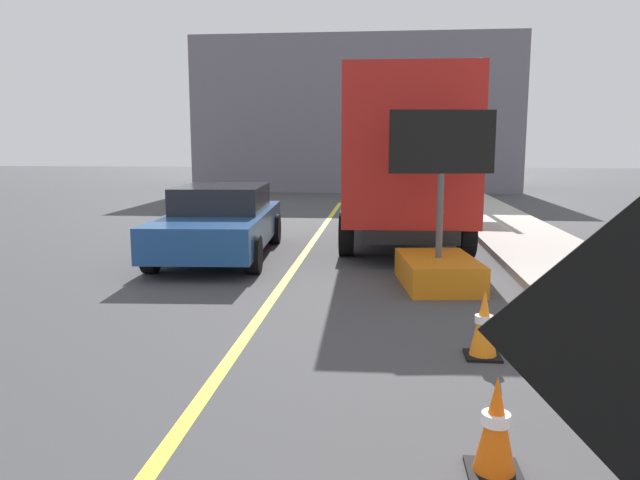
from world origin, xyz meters
The scene contains 8 objects.
lane_center_stripe centered at (0.00, 6.00, 0.00)m, with size 0.14×36.00×0.01m, color yellow.
arrow_board_trailer centered at (2.43, 10.44, 0.48)m, with size 1.60×1.92×2.70m.
box_truck centered at (1.99, 14.76, 1.92)m, with size 2.74×6.99×3.60m.
pickup_car centered at (-1.61, 12.64, 0.70)m, with size 2.25×4.97×1.38m.
highway_guide_sign centered at (3.89, 22.11, 3.42)m, with size 2.78×0.36×5.00m.
far_building_block centered at (0.28, 32.99, 3.54)m, with size 15.08×8.51×7.08m, color slate.
traffic_cone_near_sign centered at (2.30, 4.91, 0.34)m, with size 0.36×0.36×0.69m.
traffic_cone_mid_lane centered at (2.60, 7.22, 0.35)m, with size 0.36×0.36×0.72m.
Camera 1 is at (1.52, 1.03, 2.18)m, focal length 34.11 mm.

